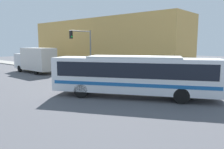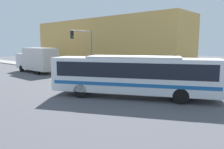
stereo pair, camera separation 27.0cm
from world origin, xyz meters
The scene contains 9 objects.
ground_plane centered at (0.00, 0.00, 0.00)m, with size 120.00×120.00×0.00m, color #515156.
sidewalk centered at (6.06, 20.00, 0.08)m, with size 3.13×70.00×0.15m.
building_facade centered at (10.63, 14.09, 3.73)m, with size 6.00×26.18×7.45m.
city_bus centered at (-0.64, 0.33, 1.77)m, with size 7.70×11.72×3.04m.
delivery_truck centered at (1.86, 18.39, 1.81)m, with size 2.29×7.41×3.37m.
fire_hydrant centered at (5.10, 5.68, 0.55)m, with size 0.28×0.37×0.80m.
traffic_light_pole centered at (4.14, 11.11, 3.85)m, with size 3.28×0.35×5.39m.
parking_meter centered at (5.10, 8.07, 0.96)m, with size 0.14×0.14×1.18m.
pedestrian_near_corner centered at (5.94, 4.72, 0.96)m, with size 0.34×0.34×1.59m.
Camera 1 is at (-13.61, -8.81, 3.93)m, focal length 35.00 mm.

